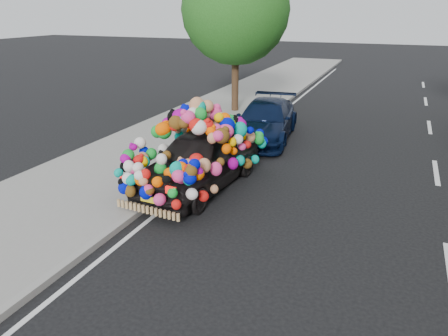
% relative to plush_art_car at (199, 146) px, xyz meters
% --- Properties ---
extents(ground, '(100.00, 100.00, 0.00)m').
position_rel_plush_art_car_xyz_m(ground, '(1.80, -1.80, -1.04)').
color(ground, black).
rests_on(ground, ground).
extents(sidewalk, '(4.00, 60.00, 0.12)m').
position_rel_plush_art_car_xyz_m(sidewalk, '(-2.50, -1.80, -0.98)').
color(sidewalk, gray).
rests_on(sidewalk, ground).
extents(kerb, '(0.15, 60.00, 0.13)m').
position_rel_plush_art_car_xyz_m(kerb, '(-0.55, -1.80, -0.97)').
color(kerb, gray).
rests_on(kerb, ground).
extents(tree_near_sidewalk, '(4.20, 4.20, 6.13)m').
position_rel_plush_art_car_xyz_m(tree_near_sidewalk, '(-2.00, 7.70, 2.98)').
color(tree_near_sidewalk, '#332114').
rests_on(tree_near_sidewalk, ground).
extents(plush_art_car, '(2.37, 4.44, 2.04)m').
position_rel_plush_art_car_xyz_m(plush_art_car, '(0.00, 0.00, 0.00)').
color(plush_art_car, black).
rests_on(plush_art_car, ground).
extents(navy_sedan, '(2.20, 4.45, 1.24)m').
position_rel_plush_art_car_xyz_m(navy_sedan, '(0.27, 4.51, -0.42)').
color(navy_sedan, black).
rests_on(navy_sedan, ground).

